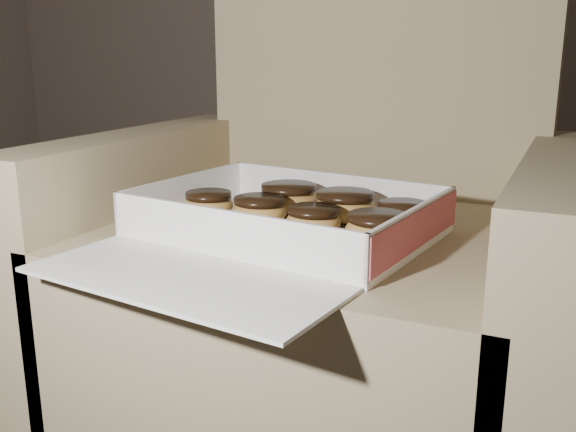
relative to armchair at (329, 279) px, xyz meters
The scene contains 12 objects.
armchair is the anchor object (origin of this frame).
bakery_box 0.21m from the armchair, 96.57° to the right, with size 0.46×0.52×0.07m.
donut_a 0.21m from the armchair, 23.32° to the right, with size 0.08×0.08×0.04m.
donut_b 0.24m from the armchair, 50.39° to the right, with size 0.09×0.09×0.04m.
donut_c 0.20m from the armchair, 119.59° to the right, with size 0.08×0.08×0.04m.
donut_d 0.20m from the armchair, 78.81° to the right, with size 0.08×0.08×0.04m.
donut_e 0.24m from the armchair, 145.18° to the right, with size 0.08×0.08×0.04m.
donut_f 0.16m from the armchair, 143.76° to the right, with size 0.10×0.10×0.05m.
donut_g 0.16m from the armchair, 50.67° to the right, with size 0.09×0.09×0.05m.
crumb_a 0.26m from the armchair, 51.39° to the right, with size 0.01×0.01×0.00m, color black.
crumb_b 0.26m from the armchair, 97.70° to the right, with size 0.01×0.01×0.00m, color black.
crumb_c 0.24m from the armchair, 58.77° to the right, with size 0.01×0.01×0.00m, color black.
Camera 1 is at (0.31, 0.00, 0.64)m, focal length 40.00 mm.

